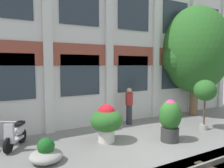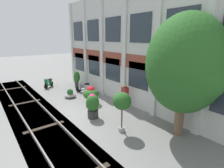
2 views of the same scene
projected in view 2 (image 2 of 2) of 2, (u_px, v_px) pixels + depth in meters
The scene contains 12 objects.
ground_plane at pixel (87, 113), 10.98m from camera, with size 80.00×80.00×0.00m, color slate.
apartment_facade at pixel (127, 49), 11.92m from camera, with size 16.45×0.64×7.76m.
rail_tracks at pixel (44, 128), 9.43m from camera, with size 24.09×2.80×0.43m.
broadleaf_tree at pixel (185, 67), 7.82m from camera, with size 3.68×3.50×5.71m.
potted_plant_terracotta_small at pixel (122, 102), 8.46m from camera, with size 0.90×0.90×2.07m.
potted_plant_wide_bowl at pixel (70, 94), 13.78m from camera, with size 0.91×0.91×0.69m.
potted_plant_stone_basin at pixel (93, 105), 10.18m from camera, with size 0.77×0.77×1.47m.
potted_plant_ribbed_drum at pixel (91, 94), 12.32m from camera, with size 1.12×1.12×1.32m.
potted_plant_fluted_column at pixel (77, 79), 16.31m from camera, with size 0.57×0.57×1.57m.
scooter_near_curb at pixel (49, 83), 16.56m from camera, with size 0.94×1.12×0.98m.
scooter_second_parked at pixel (85, 87), 15.13m from camera, with size 0.84×1.21×0.98m.
resident_by_doorway at pixel (125, 95), 11.66m from camera, with size 0.42×0.38×1.65m.
Camera 2 is at (8.97, -4.93, 4.64)m, focal length 28.00 mm.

